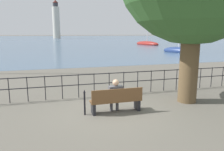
# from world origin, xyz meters

# --- Properties ---
(ground_plane) EXTENTS (1000.00, 1000.00, 0.00)m
(ground_plane) POSITION_xyz_m (0.00, 0.00, 0.00)
(ground_plane) COLOR #605B51
(harbor_water) EXTENTS (600.00, 300.00, 0.01)m
(harbor_water) POSITION_xyz_m (0.00, 160.70, 0.00)
(harbor_water) COLOR #47607A
(harbor_water) RESTS_ON ground_plane
(park_bench) EXTENTS (1.86, 0.45, 0.90)m
(park_bench) POSITION_xyz_m (0.00, -0.06, 0.43)
(park_bench) COLOR brown
(park_bench) RESTS_ON ground_plane
(seated_person_left) EXTENTS (0.50, 0.35, 1.20)m
(seated_person_left) POSITION_xyz_m (-0.02, 0.01, 0.67)
(seated_person_left) COLOR #4C4C51
(seated_person_left) RESTS_ON ground_plane
(promenade_railing) EXTENTS (14.76, 0.04, 1.05)m
(promenade_railing) POSITION_xyz_m (-0.00, 2.17, 0.69)
(promenade_railing) COLOR black
(promenade_railing) RESTS_ON ground_plane
(closed_umbrella) EXTENTS (0.09, 0.09, 0.91)m
(closed_umbrella) POSITION_xyz_m (-1.13, 0.00, 0.51)
(closed_umbrella) COLOR black
(closed_umbrella) RESTS_ON ground_plane
(sailboat_0) EXTENTS (3.50, 5.75, 7.17)m
(sailboat_0) POSITION_xyz_m (16.53, 21.58, 0.28)
(sailboat_0) COLOR navy
(sailboat_0) RESTS_ON ground_plane
(sailboat_1) EXTENTS (4.16, 8.81, 9.29)m
(sailboat_1) POSITION_xyz_m (21.90, 43.99, 0.30)
(sailboat_1) COLOR maroon
(sailboat_1) RESTS_ON ground_plane
(harbor_lighthouse) EXTENTS (4.17, 4.17, 22.13)m
(harbor_lighthouse) POSITION_xyz_m (3.03, 128.77, 10.29)
(harbor_lighthouse) COLOR beige
(harbor_lighthouse) RESTS_ON ground_plane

